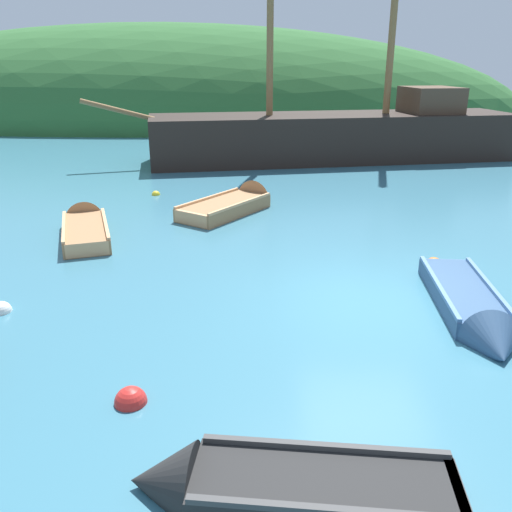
# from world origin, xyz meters

# --- Properties ---
(ground_plane) EXTENTS (120.00, 120.00, 0.00)m
(ground_plane) POSITION_xyz_m (0.00, 0.00, 0.00)
(ground_plane) COLOR teal
(shore_hill) EXTENTS (53.38, 18.41, 13.34)m
(shore_hill) POSITION_xyz_m (-9.81, 31.22, 0.00)
(shore_hill) COLOR #2D602D
(shore_hill) RESTS_ON ground
(sailing_ship) EXTENTS (18.68, 6.40, 11.65)m
(sailing_ship) POSITION_xyz_m (1.14, 14.99, 0.76)
(sailing_ship) COLOR black
(sailing_ship) RESTS_ON ground
(rowboat_center) EXTENTS (2.12, 3.63, 1.02)m
(rowboat_center) POSITION_xyz_m (-6.69, 4.02, 0.12)
(rowboat_center) COLOR #9E7047
(rowboat_center) RESTS_ON ground
(rowboat_portside) EXTENTS (3.47, 1.22, 0.91)m
(rowboat_portside) POSITION_xyz_m (-1.92, -4.93, 0.10)
(rowboat_portside) COLOR black
(rowboat_portside) RESTS_ON ground
(rowboat_outer_left) EXTENTS (3.10, 3.75, 1.22)m
(rowboat_outer_left) POSITION_xyz_m (-2.85, 6.44, 0.13)
(rowboat_outer_left) COLOR #9E7047
(rowboat_outer_left) RESTS_ON ground
(rowboat_far) EXTENTS (1.25, 3.80, 0.97)m
(rowboat_far) POSITION_xyz_m (1.64, -0.70, 0.10)
(rowboat_far) COLOR #335175
(rowboat_far) RESTS_ON ground
(buoy_white) EXTENTS (0.38, 0.38, 0.38)m
(buoy_white) POSITION_xyz_m (-6.77, -0.62, 0.00)
(buoy_white) COLOR white
(buoy_white) RESTS_ON ground
(buoy_red) EXTENTS (0.44, 0.44, 0.44)m
(buoy_red) POSITION_xyz_m (-3.79, -3.30, 0.00)
(buoy_red) COLOR red
(buoy_red) RESTS_ON ground
(buoy_orange) EXTENTS (0.38, 0.38, 0.38)m
(buoy_orange) POSITION_xyz_m (1.71, 1.80, 0.00)
(buoy_orange) COLOR orange
(buoy_orange) RESTS_ON ground
(buoy_yellow) EXTENTS (0.28, 0.28, 0.28)m
(buoy_yellow) POSITION_xyz_m (-5.66, 8.22, 0.00)
(buoy_yellow) COLOR yellow
(buoy_yellow) RESTS_ON ground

